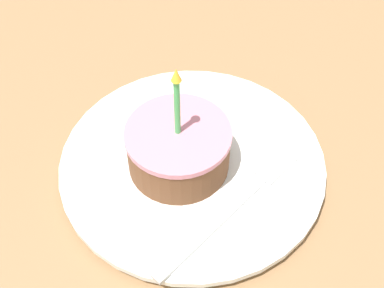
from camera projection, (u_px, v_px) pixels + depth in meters
The scene contains 4 objects.
ground_plane at pixel (194, 172), 0.59m from camera, with size 2.40×2.40×0.04m.
plate at pixel (192, 164), 0.56m from camera, with size 0.28×0.28×0.02m.
cake_slice at pixel (178, 148), 0.53m from camera, with size 0.11×0.11×0.13m.
fork at pixel (237, 202), 0.52m from camera, with size 0.17×0.13×0.00m.
Camera 1 is at (-0.35, -0.04, 0.46)m, focal length 50.00 mm.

